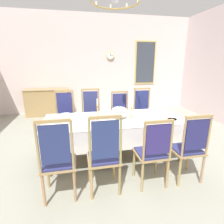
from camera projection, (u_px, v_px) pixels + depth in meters
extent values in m
cube|color=#979A8B|center=(113.00, 153.00, 3.59)|extent=(7.08, 6.62, 0.04)
cube|color=silver|center=(94.00, 65.00, 6.29)|extent=(7.08, 0.08, 3.36)
cylinder|color=#A87F54|center=(47.00, 156.00, 2.74)|extent=(0.07, 0.07, 0.74)
cylinder|color=#B0814A|center=(183.00, 143.00, 3.18)|extent=(0.07, 0.07, 0.74)
cylinder|color=tan|center=(53.00, 135.00, 3.54)|extent=(0.07, 0.07, 0.74)
cylinder|color=tan|center=(161.00, 127.00, 3.99)|extent=(0.07, 0.07, 0.74)
cube|color=#A98153|center=(115.00, 122.00, 3.27)|extent=(2.41, 0.93, 0.08)
cube|color=#A78654|center=(115.00, 119.00, 3.26)|extent=(2.53, 1.05, 0.03)
cube|color=white|center=(115.00, 119.00, 3.25)|extent=(2.55, 1.07, 0.00)
cube|color=white|center=(122.00, 140.00, 2.81)|extent=(2.55, 0.00, 0.38)
cube|color=white|center=(109.00, 120.00, 3.80)|extent=(2.55, 0.00, 0.38)
cube|color=white|center=(43.00, 133.00, 3.06)|extent=(0.00, 1.07, 0.38)
cube|color=white|center=(176.00, 124.00, 3.55)|extent=(0.00, 1.07, 0.38)
cylinder|color=tan|center=(48.00, 173.00, 2.53)|extent=(0.04, 0.04, 0.46)
cylinder|color=#A0865C|center=(75.00, 170.00, 2.61)|extent=(0.04, 0.04, 0.46)
cylinder|color=tan|center=(44.00, 191.00, 2.19)|extent=(0.04, 0.04, 0.46)
cylinder|color=#A17D58|center=(75.00, 186.00, 2.27)|extent=(0.04, 0.04, 0.46)
cube|color=#A78654|center=(59.00, 164.00, 2.33)|extent=(0.44, 0.42, 0.03)
cube|color=navy|center=(59.00, 162.00, 2.33)|extent=(0.40, 0.38, 0.02)
cylinder|color=#9E8556|center=(38.00, 149.00, 2.03)|extent=(0.03, 0.03, 0.65)
cylinder|color=#9E8758|center=(72.00, 146.00, 2.10)|extent=(0.03, 0.03, 0.65)
cube|color=navy|center=(55.00, 145.00, 2.05)|extent=(0.34, 0.02, 0.49)
cube|color=#A78654|center=(53.00, 121.00, 1.97)|extent=(0.40, 0.04, 0.04)
cylinder|color=#A68955|center=(75.00, 134.00, 3.90)|extent=(0.04, 0.04, 0.46)
cylinder|color=#9E8951|center=(57.00, 136.00, 3.83)|extent=(0.04, 0.04, 0.46)
cylinder|color=#AE8A4A|center=(75.00, 129.00, 4.24)|extent=(0.04, 0.04, 0.46)
cylinder|color=#AB8157|center=(58.00, 130.00, 4.16)|extent=(0.04, 0.04, 0.46)
cube|color=#A78654|center=(65.00, 122.00, 3.97)|extent=(0.44, 0.42, 0.03)
cube|color=navy|center=(65.00, 121.00, 3.96)|extent=(0.40, 0.38, 0.02)
cylinder|color=#AA8850|center=(73.00, 105.00, 4.09)|extent=(0.03, 0.03, 0.66)
cylinder|color=tan|center=(56.00, 106.00, 4.01)|extent=(0.03, 0.03, 0.66)
cube|color=navy|center=(65.00, 104.00, 4.04)|extent=(0.34, 0.02, 0.50)
cube|color=#A78654|center=(64.00, 91.00, 3.96)|extent=(0.40, 0.04, 0.04)
cylinder|color=#A28256|center=(89.00, 168.00, 2.65)|extent=(0.04, 0.04, 0.46)
cylinder|color=#AA8F4D|center=(114.00, 166.00, 2.72)|extent=(0.04, 0.04, 0.46)
cylinder|color=#AE874F|center=(92.00, 184.00, 2.31)|extent=(0.04, 0.04, 0.46)
cylinder|color=#9D804B|center=(120.00, 180.00, 2.38)|extent=(0.04, 0.04, 0.46)
cube|color=#A78654|center=(103.00, 159.00, 2.45)|extent=(0.44, 0.42, 0.03)
cube|color=navy|center=(103.00, 157.00, 2.44)|extent=(0.40, 0.38, 0.02)
cylinder|color=#9E8B56|center=(90.00, 144.00, 2.14)|extent=(0.03, 0.03, 0.66)
cylinder|color=#9D8D52|center=(121.00, 141.00, 2.21)|extent=(0.03, 0.03, 0.66)
cube|color=navy|center=(105.00, 140.00, 2.17)|extent=(0.34, 0.02, 0.50)
cube|color=#A78654|center=(105.00, 117.00, 2.09)|extent=(0.40, 0.04, 0.04)
cylinder|color=#9E8A4C|center=(101.00, 132.00, 4.01)|extent=(0.04, 0.04, 0.46)
cylinder|color=#AF8451|center=(85.00, 134.00, 3.94)|extent=(0.04, 0.04, 0.46)
cylinder|color=tan|center=(99.00, 127.00, 4.35)|extent=(0.04, 0.04, 0.46)
cylinder|color=tan|center=(84.00, 128.00, 4.28)|extent=(0.04, 0.04, 0.46)
cube|color=#A78654|center=(92.00, 120.00, 4.08)|extent=(0.44, 0.42, 0.03)
cube|color=navy|center=(92.00, 119.00, 4.07)|extent=(0.40, 0.38, 0.02)
cylinder|color=#AE8254|center=(99.00, 103.00, 4.20)|extent=(0.03, 0.03, 0.68)
cylinder|color=#A18E4A|center=(82.00, 104.00, 4.13)|extent=(0.03, 0.03, 0.68)
cube|color=navy|center=(91.00, 102.00, 4.15)|extent=(0.34, 0.02, 0.52)
cube|color=#A78654|center=(90.00, 89.00, 4.07)|extent=(0.40, 0.04, 0.04)
cylinder|color=#A38F51|center=(134.00, 163.00, 2.78)|extent=(0.04, 0.04, 0.46)
cylinder|color=#A38751|center=(156.00, 161.00, 2.86)|extent=(0.04, 0.04, 0.46)
cylinder|color=tan|center=(142.00, 177.00, 2.44)|extent=(0.04, 0.04, 0.46)
cylinder|color=#A58454|center=(167.00, 174.00, 2.52)|extent=(0.04, 0.04, 0.46)
cube|color=#A78654|center=(151.00, 154.00, 2.58)|extent=(0.44, 0.42, 0.03)
cube|color=navy|center=(151.00, 152.00, 2.58)|extent=(0.40, 0.38, 0.02)
cylinder|color=#A47E50|center=(144.00, 143.00, 2.29)|extent=(0.03, 0.03, 0.55)
cylinder|color=#A68B51|center=(171.00, 140.00, 2.36)|extent=(0.03, 0.03, 0.55)
cube|color=navy|center=(158.00, 139.00, 2.32)|extent=(0.34, 0.02, 0.42)
cube|color=#A78654|center=(160.00, 122.00, 2.25)|extent=(0.40, 0.04, 0.04)
cylinder|color=#AD7D53|center=(131.00, 130.00, 4.15)|extent=(0.04, 0.04, 0.46)
cylinder|color=tan|center=(115.00, 131.00, 4.08)|extent=(0.04, 0.04, 0.46)
cylinder|color=#AE8250|center=(127.00, 125.00, 4.49)|extent=(0.04, 0.04, 0.46)
cylinder|color=#A08050|center=(112.00, 126.00, 4.42)|extent=(0.04, 0.04, 0.46)
cube|color=#A78654|center=(121.00, 118.00, 4.22)|extent=(0.44, 0.42, 0.03)
cube|color=navy|center=(121.00, 117.00, 4.21)|extent=(0.40, 0.38, 0.02)
cylinder|color=#AA7D54|center=(127.00, 104.00, 4.35)|extent=(0.03, 0.03, 0.60)
cylinder|color=#A57D5C|center=(112.00, 104.00, 4.27)|extent=(0.03, 0.03, 0.60)
cube|color=navy|center=(120.00, 103.00, 4.30)|extent=(0.34, 0.02, 0.45)
cube|color=#A78654|center=(120.00, 92.00, 4.23)|extent=(0.40, 0.04, 0.04)
cylinder|color=#B0814B|center=(167.00, 159.00, 2.89)|extent=(0.04, 0.04, 0.46)
cylinder|color=#A87F4E|center=(188.00, 157.00, 2.97)|extent=(0.04, 0.04, 0.46)
cylinder|color=#A88A51|center=(179.00, 172.00, 2.55)|extent=(0.04, 0.04, 0.46)
cylinder|color=#A77E5B|center=(202.00, 169.00, 2.63)|extent=(0.04, 0.04, 0.46)
cube|color=#A78654|center=(186.00, 150.00, 2.69)|extent=(0.44, 0.42, 0.03)
cube|color=navy|center=(186.00, 149.00, 2.69)|extent=(0.40, 0.38, 0.02)
cylinder|color=#9E7E5D|center=(184.00, 138.00, 2.40)|extent=(0.03, 0.03, 0.58)
cylinder|color=#AB894F|center=(209.00, 136.00, 2.47)|extent=(0.03, 0.03, 0.58)
cube|color=navy|center=(197.00, 135.00, 2.42)|extent=(0.34, 0.02, 0.44)
cube|color=#A78654|center=(199.00, 117.00, 2.35)|extent=(0.40, 0.04, 0.04)
cylinder|color=#A38950|center=(154.00, 128.00, 4.26)|extent=(0.04, 0.04, 0.46)
cylinder|color=#AE824D|center=(139.00, 129.00, 4.19)|extent=(0.04, 0.04, 0.46)
cylinder|color=#A88352|center=(148.00, 123.00, 4.60)|extent=(0.04, 0.04, 0.46)
cylinder|color=tan|center=(134.00, 124.00, 4.53)|extent=(0.04, 0.04, 0.46)
cube|color=#A78654|center=(144.00, 117.00, 4.33)|extent=(0.44, 0.42, 0.03)
cube|color=navy|center=(144.00, 116.00, 4.32)|extent=(0.40, 0.38, 0.02)
cylinder|color=#A68454|center=(149.00, 101.00, 4.45)|extent=(0.03, 0.03, 0.66)
cylinder|color=#AF834C|center=(134.00, 102.00, 4.37)|extent=(0.03, 0.03, 0.66)
cube|color=navy|center=(142.00, 100.00, 4.40)|extent=(0.34, 0.02, 0.50)
cube|color=#A78654|center=(142.00, 89.00, 4.32)|extent=(0.40, 0.04, 0.04)
cylinder|color=white|center=(119.00, 118.00, 3.27)|extent=(0.17, 0.17, 0.02)
ellipsoid|color=white|center=(119.00, 114.00, 3.24)|extent=(0.30, 0.30, 0.14)
ellipsoid|color=white|center=(119.00, 110.00, 3.22)|extent=(0.27, 0.27, 0.11)
sphere|color=#2A4E8E|center=(119.00, 106.00, 3.21)|extent=(0.03, 0.03, 0.03)
cylinder|color=gold|center=(98.00, 119.00, 3.19)|extent=(0.07, 0.07, 0.02)
cylinder|color=gold|center=(97.00, 112.00, 3.15)|extent=(0.02, 0.02, 0.25)
cone|color=gold|center=(97.00, 105.00, 3.12)|extent=(0.04, 0.04, 0.02)
cylinder|color=silver|center=(97.00, 101.00, 3.10)|extent=(0.02, 0.02, 0.10)
cylinder|color=gold|center=(131.00, 117.00, 3.31)|extent=(0.07, 0.07, 0.02)
cylinder|color=gold|center=(131.00, 112.00, 3.28)|extent=(0.02, 0.02, 0.18)
cone|color=gold|center=(131.00, 107.00, 3.26)|extent=(0.04, 0.04, 0.02)
cylinder|color=silver|center=(132.00, 104.00, 3.24)|extent=(0.02, 0.02, 0.10)
cylinder|color=white|center=(172.00, 120.00, 3.09)|extent=(0.19, 0.19, 0.04)
cylinder|color=white|center=(172.00, 120.00, 3.09)|extent=(0.16, 0.16, 0.03)
torus|color=#2A4E8E|center=(172.00, 119.00, 3.08)|extent=(0.19, 0.19, 0.01)
cylinder|color=white|center=(102.00, 112.00, 3.60)|extent=(0.15, 0.15, 0.03)
cylinder|color=white|center=(102.00, 112.00, 3.60)|extent=(0.13, 0.13, 0.02)
torus|color=#2A4E8E|center=(102.00, 112.00, 3.60)|extent=(0.15, 0.15, 0.01)
cylinder|color=white|center=(66.00, 115.00, 3.41)|extent=(0.19, 0.19, 0.04)
cylinder|color=white|center=(66.00, 114.00, 3.41)|extent=(0.16, 0.16, 0.03)
torus|color=#2A4E8E|center=(65.00, 114.00, 3.40)|extent=(0.18, 0.18, 0.01)
cube|color=gold|center=(180.00, 121.00, 3.08)|extent=(0.01, 0.14, 0.00)
ellipsoid|color=gold|center=(177.00, 120.00, 3.16)|extent=(0.03, 0.05, 0.01)
cube|color=gold|center=(97.00, 113.00, 3.55)|extent=(0.02, 0.14, 0.00)
ellipsoid|color=gold|center=(97.00, 112.00, 3.63)|extent=(0.03, 0.05, 0.01)
cube|color=#A78654|center=(48.00, 103.00, 6.01)|extent=(1.40, 0.44, 0.88)
cube|color=#A08555|center=(46.00, 89.00, 5.88)|extent=(1.44, 0.48, 0.02)
cube|color=#A58C4B|center=(59.00, 101.00, 6.29)|extent=(0.59, 0.01, 0.70)
cube|color=#9D7C50|center=(38.00, 102.00, 6.15)|extent=(0.59, 0.01, 0.70)
cylinder|color=#D1B251|center=(110.00, 55.00, 6.25)|extent=(0.28, 0.05, 0.28)
cylinder|color=white|center=(110.00, 55.00, 6.22)|extent=(0.25, 0.01, 0.25)
cube|color=black|center=(111.00, 54.00, 6.21)|extent=(0.01, 0.00, 0.07)
cube|color=black|center=(112.00, 55.00, 6.22)|extent=(0.10, 0.00, 0.01)
cube|color=#D1B251|center=(145.00, 63.00, 6.58)|extent=(0.78, 0.04, 1.54)
cube|color=#383E49|center=(145.00, 63.00, 6.56)|extent=(0.70, 0.01, 1.46)
torus|color=gold|center=(115.00, 2.00, 2.73)|extent=(0.76, 0.76, 0.02)
cylinder|color=silver|center=(138.00, 1.00, 2.79)|extent=(0.04, 0.04, 0.06)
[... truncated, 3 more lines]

